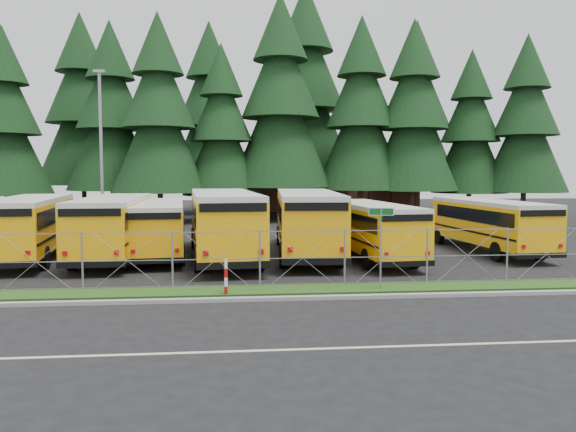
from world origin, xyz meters
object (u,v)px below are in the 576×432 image
object	(u,v)px
bus_4	(223,225)
bus_5	(307,224)
bus_1	(32,228)
striped_bollard	(226,277)
bus_6	(369,231)
bus_2	(114,228)
bus_3	(159,229)
light_standard	(101,147)
street_sign	(381,231)
bus_east	(486,226)

from	to	relation	value
bus_4	bus_5	size ratio (longest dim) A/B	1.01
bus_1	striped_bollard	size ratio (longest dim) A/B	9.06
bus_5	bus_4	bearing A→B (deg)	-168.63
bus_6	striped_bollard	xyz separation A→B (m)	(-6.47, -7.19, -0.69)
bus_2	striped_bollard	size ratio (longest dim) A/B	9.08
bus_3	light_standard	bearing A→B (deg)	112.93
bus_1	bus_2	bearing A→B (deg)	-9.11
bus_5	striped_bollard	bearing A→B (deg)	-110.54
bus_3	striped_bollard	bearing A→B (deg)	-75.12
bus_6	street_sign	bearing A→B (deg)	-105.55
bus_5	bus_east	size ratio (longest dim) A/B	1.18
bus_3	bus_6	bearing A→B (deg)	-15.13
bus_2	bus_3	size ratio (longest dim) A/B	1.10
bus_2	street_sign	bearing A→B (deg)	-39.54
bus_5	light_standard	world-z (taller)	light_standard
bus_1	bus_4	bearing A→B (deg)	-11.47
bus_2	light_standard	world-z (taller)	light_standard
bus_3	bus_4	distance (m)	3.23
striped_bollard	light_standard	world-z (taller)	light_standard
bus_1	bus_6	size ratio (longest dim) A/B	1.10
bus_4	bus_2	bearing A→B (deg)	168.63
bus_6	striped_bollard	distance (m)	9.70
bus_3	bus_east	xyz separation A→B (m)	(16.10, -0.16, 0.01)
bus_4	bus_6	size ratio (longest dim) A/B	1.20
striped_bollard	bus_4	bearing A→B (deg)	91.57
bus_east	bus_2	bearing A→B (deg)	177.07
bus_1	street_sign	distance (m)	16.39
bus_1	bus_6	distance (m)	15.50
bus_4	bus_east	size ratio (longest dim) A/B	1.19
bus_1	street_sign	world-z (taller)	bus_1
bus_3	light_standard	distance (m)	10.38
bus_4	bus_6	world-z (taller)	bus_4
bus_3	bus_4	size ratio (longest dim) A/B	0.84
bus_5	striped_bollard	xyz separation A→B (m)	(-3.75, -8.36, -0.94)
street_sign	bus_east	bearing A→B (deg)	47.68
bus_6	street_sign	world-z (taller)	street_sign
bus_east	light_standard	distance (m)	22.67
bus_1	bus_5	distance (m)	12.72
street_sign	striped_bollard	distance (m)	5.42
bus_6	bus_east	world-z (taller)	bus_east
street_sign	bus_4	bearing A→B (deg)	125.95
bus_2	bus_3	bearing A→B (deg)	12.22
bus_5	striped_bollard	world-z (taller)	bus_5
bus_3	bus_5	xyz separation A→B (m)	(7.00, -0.53, 0.24)
bus_5	striped_bollard	size ratio (longest dim) A/B	9.77
bus_1	bus_2	size ratio (longest dim) A/B	1.00
bus_3	bus_4	xyz separation A→B (m)	(3.04, -1.06, 0.26)
bus_4	bus_1	bearing A→B (deg)	170.37
bus_1	light_standard	distance (m)	9.71
bus_4	bus_5	bearing A→B (deg)	2.76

